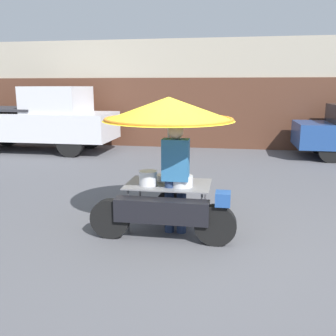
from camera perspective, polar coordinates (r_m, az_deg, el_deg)
ground_plane at (r=5.35m, az=3.20°, el=-11.02°), size 36.00×36.00×0.00m
shopfront_building at (r=13.93m, az=7.77°, el=11.11°), size 28.00×2.06×3.66m
vendor_motorcycle_cart at (r=5.43m, az=0.02°, el=6.34°), size 2.05×1.92×1.97m
vendor_person at (r=5.37m, az=1.16°, el=-0.76°), size 0.38×0.22×1.61m
pickup_truck at (r=12.99m, az=-19.11°, el=6.89°), size 5.22×1.90×2.10m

